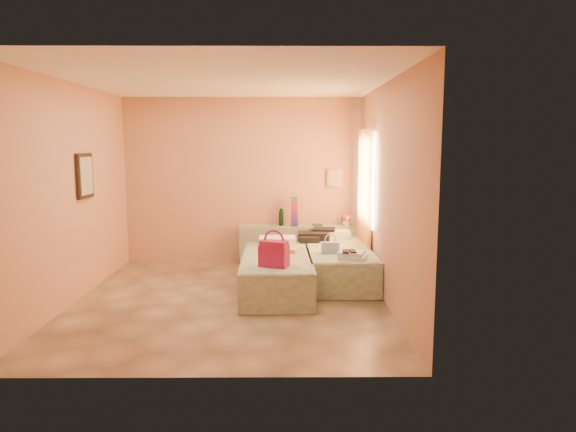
# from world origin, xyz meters

# --- Properties ---
(ground) EXTENTS (4.50, 4.50, 0.00)m
(ground) POSITION_xyz_m (0.00, 0.00, 0.00)
(ground) COLOR tan
(ground) RESTS_ON ground
(room_walls) EXTENTS (4.02, 4.51, 2.81)m
(room_walls) POSITION_xyz_m (0.21, 0.57, 1.79)
(room_walls) COLOR tan
(room_walls) RESTS_ON ground
(headboard_ledge) EXTENTS (2.05, 0.30, 0.65)m
(headboard_ledge) POSITION_xyz_m (0.98, 2.10, 0.33)
(headboard_ledge) COLOR #9DAC8C
(headboard_ledge) RESTS_ON ground
(bed_left) EXTENTS (0.94, 2.02, 0.50)m
(bed_left) POSITION_xyz_m (0.60, 0.40, 0.25)
(bed_left) COLOR beige
(bed_left) RESTS_ON ground
(bed_right) EXTENTS (0.94, 2.02, 0.50)m
(bed_right) POSITION_xyz_m (1.50, 0.96, 0.25)
(bed_right) COLOR beige
(bed_right) RESTS_ON ground
(water_bottle) EXTENTS (0.08, 0.08, 0.28)m
(water_bottle) POSITION_xyz_m (0.65, 2.10, 0.79)
(water_bottle) COLOR #12311F
(water_bottle) RESTS_ON headboard_ledge
(rainbow_box) EXTENTS (0.13, 0.13, 0.49)m
(rainbow_box) POSITION_xyz_m (0.88, 2.04, 0.90)
(rainbow_box) COLOR #A61445
(rainbow_box) RESTS_ON headboard_ledge
(small_dish) EXTENTS (0.16, 0.16, 0.03)m
(small_dish) POSITION_xyz_m (0.52, 2.10, 0.66)
(small_dish) COLOR #549A6B
(small_dish) RESTS_ON headboard_ledge
(green_book) EXTENTS (0.19, 0.16, 0.03)m
(green_book) POSITION_xyz_m (1.27, 2.10, 0.66)
(green_book) COLOR #224027
(green_book) RESTS_ON headboard_ledge
(flower_vase) EXTENTS (0.22, 0.22, 0.23)m
(flower_vase) POSITION_xyz_m (1.75, 2.08, 0.77)
(flower_vase) COLOR beige
(flower_vase) RESTS_ON headboard_ledge
(magenta_handbag) EXTENTS (0.40, 0.31, 0.33)m
(magenta_handbag) POSITION_xyz_m (0.58, -0.21, 0.67)
(magenta_handbag) COLOR #A61445
(magenta_handbag) RESTS_ON bed_left
(khaki_garment) EXTENTS (0.45, 0.42, 0.06)m
(khaki_garment) POSITION_xyz_m (0.75, 0.70, 0.53)
(khaki_garment) COLOR tan
(khaki_garment) RESTS_ON bed_left
(clothes_pile) EXTENTS (0.55, 0.55, 0.16)m
(clothes_pile) POSITION_xyz_m (1.22, 1.59, 0.58)
(clothes_pile) COLOR black
(clothes_pile) RESTS_ON bed_right
(blue_handbag) EXTENTS (0.25, 0.12, 0.16)m
(blue_handbag) POSITION_xyz_m (1.35, 0.57, 0.58)
(blue_handbag) COLOR #3E5A96
(blue_handbag) RESTS_ON bed_right
(towel_stack) EXTENTS (0.43, 0.40, 0.10)m
(towel_stack) POSITION_xyz_m (1.62, 0.19, 0.55)
(towel_stack) COLOR white
(towel_stack) RESTS_ON bed_right
(sandal_pair) EXTENTS (0.18, 0.22, 0.02)m
(sandal_pair) POSITION_xyz_m (1.57, 0.17, 0.61)
(sandal_pair) COLOR black
(sandal_pair) RESTS_ON towel_stack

